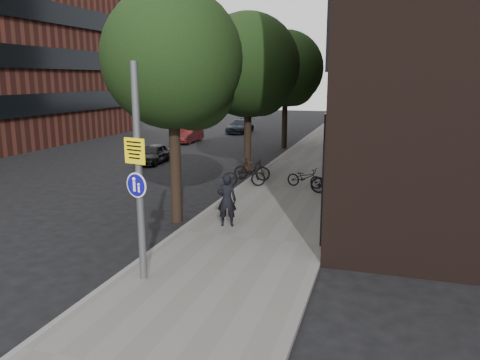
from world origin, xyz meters
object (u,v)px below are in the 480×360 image
at_px(signpost, 139,174).
at_px(parked_car_near, 153,154).
at_px(pedestrian, 227,200).
at_px(parked_bike_facade_near, 305,178).

xyz_separation_m(signpost, parked_car_near, (-7.13, 14.30, -2.08)).
bearing_deg(pedestrian, signpost, 67.56).
height_order(pedestrian, parked_bike_facade_near, pedestrian).
distance_m(signpost, pedestrian, 4.67).
bearing_deg(parked_car_near, signpost, -67.49).
xyz_separation_m(pedestrian, parked_bike_facade_near, (1.49, 6.03, -0.41)).
bearing_deg(pedestrian, parked_car_near, -66.72).
relative_size(parked_bike_facade_near, parked_car_near, 0.52).
xyz_separation_m(signpost, parked_bike_facade_near, (2.09, 10.36, -2.07)).
height_order(pedestrian, parked_car_near, pedestrian).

